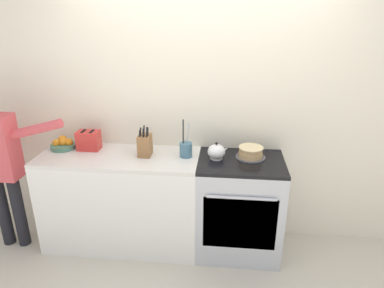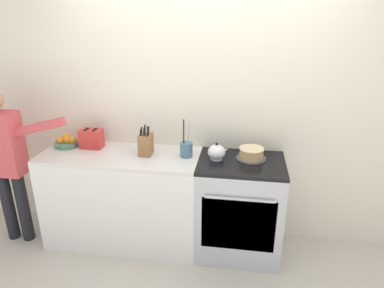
{
  "view_description": "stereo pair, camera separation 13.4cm",
  "coord_description": "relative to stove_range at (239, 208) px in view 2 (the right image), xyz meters",
  "views": [
    {
      "loc": [
        0.22,
        -2.47,
        2.15
      ],
      "look_at": [
        -0.07,
        0.26,
        1.08
      ],
      "focal_mm": 32.0,
      "sensor_mm": 36.0,
      "label": 1
    },
    {
      "loc": [
        0.35,
        -2.45,
        2.15
      ],
      "look_at": [
        -0.07,
        0.26,
        1.08
      ],
      "focal_mm": 32.0,
      "sensor_mm": 36.0,
      "label": 2
    }
  ],
  "objects": [
    {
      "name": "ground_plane",
      "position": [
        -0.36,
        -0.29,
        -0.46
      ],
      "size": [
        16.0,
        16.0,
        0.0
      ],
      "primitive_type": "plane",
      "color": "beige"
    },
    {
      "name": "wall_back",
      "position": [
        -0.36,
        0.32,
        0.84
      ],
      "size": [
        8.0,
        0.04,
        2.6
      ],
      "color": "silver",
      "rests_on": "ground_plane"
    },
    {
      "name": "counter_cabinet",
      "position": [
        -1.11,
        0.0,
        -0.0
      ],
      "size": [
        1.46,
        0.59,
        0.93
      ],
      "color": "white",
      "rests_on": "ground_plane"
    },
    {
      "name": "stove_range",
      "position": [
        0.0,
        0.0,
        0.0
      ],
      "size": [
        0.76,
        0.62,
        0.93
      ],
      "color": "#B7BABF",
      "rests_on": "ground_plane"
    },
    {
      "name": "layer_cake",
      "position": [
        0.08,
        0.08,
        0.51
      ],
      "size": [
        0.27,
        0.27,
        0.1
      ],
      "color": "#4C4C51",
      "rests_on": "stove_range"
    },
    {
      "name": "tea_kettle",
      "position": [
        -0.22,
        0.03,
        0.53
      ],
      "size": [
        0.19,
        0.15,
        0.16
      ],
      "color": "white",
      "rests_on": "stove_range"
    },
    {
      "name": "knife_block",
      "position": [
        -0.86,
        0.03,
        0.56
      ],
      "size": [
        0.11,
        0.15,
        0.28
      ],
      "color": "olive",
      "rests_on": "counter_cabinet"
    },
    {
      "name": "utensil_crock",
      "position": [
        -0.49,
        0.04,
        0.53
      ],
      "size": [
        0.11,
        0.11,
        0.34
      ],
      "color": "#477084",
      "rests_on": "counter_cabinet"
    },
    {
      "name": "fruit_bowl",
      "position": [
        -1.68,
        0.13,
        0.5
      ],
      "size": [
        0.24,
        0.24,
        0.1
      ],
      "color": "#4C7F66",
      "rests_on": "counter_cabinet"
    },
    {
      "name": "toaster",
      "position": [
        -1.42,
        0.12,
        0.55
      ],
      "size": [
        0.22,
        0.13,
        0.18
      ],
      "color": "red",
      "rests_on": "counter_cabinet"
    },
    {
      "name": "person_baker",
      "position": [
        -2.15,
        -0.14,
        0.43
      ],
      "size": [
        0.89,
        0.2,
        1.51
      ],
      "rotation": [
        0.0,
        0.0,
        -0.04
      ],
      "color": "black",
      "rests_on": "ground_plane"
    }
  ]
}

